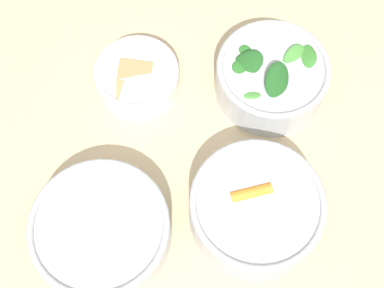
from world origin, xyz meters
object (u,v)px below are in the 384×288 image
(bowl_carrots, at_px, (256,208))
(bowl_beans_hotdog, at_px, (102,231))
(bowl_cookies, at_px, (137,76))
(bowl_greens, at_px, (271,76))

(bowl_carrots, relative_size, bowl_beans_hotdog, 0.96)
(bowl_cookies, bearing_deg, bowl_carrots, 137.52)
(bowl_greens, distance_m, bowl_cookies, 0.21)
(bowl_beans_hotdog, distance_m, bowl_cookies, 0.25)
(bowl_carrots, height_order, bowl_beans_hotdog, bowl_carrots)
(bowl_carrots, xyz_separation_m, bowl_beans_hotdog, (0.20, 0.06, -0.01))
(bowl_greens, xyz_separation_m, bowl_beans_hotdog, (0.20, 0.27, -0.01))
(bowl_beans_hotdog, bearing_deg, bowl_cookies, -89.79)
(bowl_carrots, height_order, bowl_greens, bowl_greens)
(bowl_greens, distance_m, bowl_beans_hotdog, 0.34)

